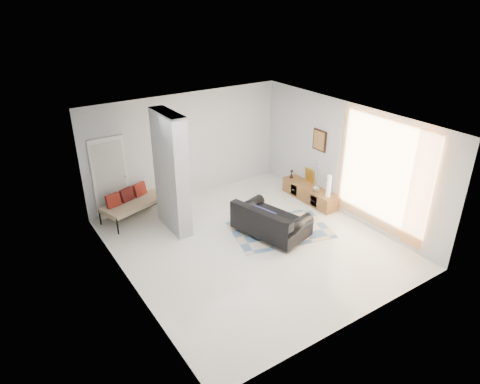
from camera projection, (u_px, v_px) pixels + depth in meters
floor at (251, 243)px, 9.56m from camera, size 6.00×6.00×0.00m
ceiling at (253, 122)px, 8.34m from camera, size 6.00×6.00×0.00m
wall_back at (187, 146)px, 11.20m from camera, size 6.00×0.00×6.00m
wall_front at (362, 254)px, 6.69m from camera, size 6.00×0.00×6.00m
wall_left at (125, 223)px, 7.58m from camera, size 0.00×6.00×6.00m
wall_right at (345, 160)px, 10.31m from camera, size 0.00×6.00×6.00m
partition_column at (171, 173)px, 9.60m from camera, size 0.35×1.20×2.80m
hallway_door at (110, 178)px, 10.29m from camera, size 0.85×0.06×2.04m
curtain at (382, 175)px, 9.39m from camera, size 0.00×2.55×2.55m
wall_art at (320, 140)px, 10.87m from camera, size 0.04×0.45×0.55m
media_console at (310, 193)px, 11.40m from camera, size 0.45×1.77×0.80m
loveseat at (269, 222)px, 9.72m from camera, size 1.38×1.87×0.76m
daybed at (135, 201)px, 10.51m from camera, size 1.85×1.19×0.77m
area_rug at (280, 230)px, 10.07m from camera, size 2.54×2.00×0.01m
cylinder_lamp at (329, 186)px, 10.67m from camera, size 0.10×0.10×0.57m
bronze_figurine at (292, 174)px, 11.77m from camera, size 0.12×0.12×0.23m
vase at (316, 188)px, 11.04m from camera, size 0.16×0.16×0.17m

